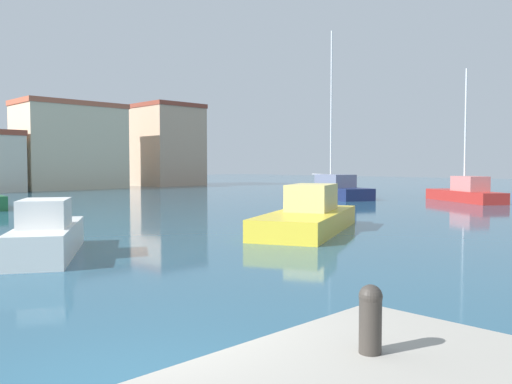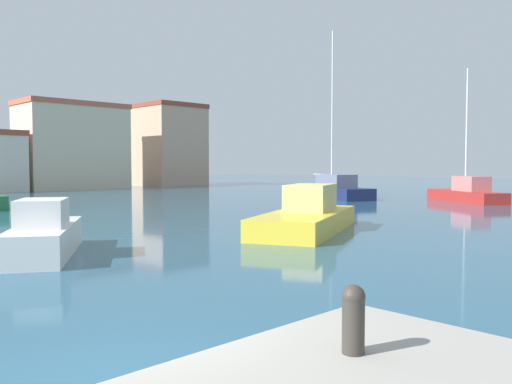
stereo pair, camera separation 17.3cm
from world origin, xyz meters
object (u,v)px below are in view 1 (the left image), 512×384
(mooring_bollard, at_px, (370,316))
(sailboat_red_inner_mooring, at_px, (466,192))
(motorboat_yellow_far_left, at_px, (308,216))
(sailboat_navy_distant_east, at_px, (332,189))
(motorboat_white_center_channel, at_px, (47,235))

(mooring_bollard, distance_m, sailboat_red_inner_mooring, 33.75)
(mooring_bollard, xyz_separation_m, motorboat_yellow_far_left, (11.38, 10.17, -0.62))
(sailboat_navy_distant_east, bearing_deg, mooring_bollard, -142.13)
(sailboat_navy_distant_east, height_order, motorboat_yellow_far_left, sailboat_navy_distant_east)
(motorboat_white_center_channel, bearing_deg, motorboat_yellow_far_left, -9.21)
(sailboat_red_inner_mooring, xyz_separation_m, motorboat_yellow_far_left, (-19.78, -2.79, -0.06))
(motorboat_yellow_far_left, xyz_separation_m, motorboat_white_center_channel, (-9.22, 1.49, 0.00))
(sailboat_navy_distant_east, xyz_separation_m, motorboat_yellow_far_left, (-16.47, -11.49, -0.11))
(mooring_bollard, xyz_separation_m, sailboat_navy_distant_east, (27.85, 21.66, -0.51))
(motorboat_yellow_far_left, bearing_deg, motorboat_white_center_channel, 170.79)
(mooring_bollard, relative_size, sailboat_navy_distant_east, 0.05)
(mooring_bollard, height_order, motorboat_yellow_far_left, motorboat_yellow_far_left)
(mooring_bollard, bearing_deg, sailboat_red_inner_mooring, 22.57)
(mooring_bollard, bearing_deg, sailboat_navy_distant_east, 37.87)
(mooring_bollard, bearing_deg, motorboat_yellow_far_left, 41.78)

